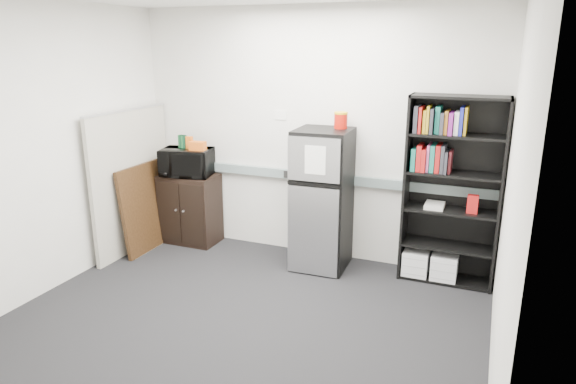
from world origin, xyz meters
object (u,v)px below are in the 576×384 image
(cubicle_partition, at_px, (132,181))
(refrigerator, at_px, (322,200))
(cabinet, at_px, (190,209))
(bookshelf, at_px, (450,187))
(microwave, at_px, (187,162))

(cubicle_partition, xyz_separation_m, refrigerator, (2.16, 0.34, -0.07))
(refrigerator, bearing_deg, cabinet, 175.27)
(bookshelf, distance_m, cabinet, 2.98)
(cabinet, xyz_separation_m, microwave, (0.00, -0.02, 0.57))
(cubicle_partition, distance_m, refrigerator, 2.18)
(cabinet, height_order, microwave, microwave)
(cubicle_partition, xyz_separation_m, cabinet, (0.48, 0.42, -0.40))
(cabinet, bearing_deg, cubicle_partition, -138.61)
(microwave, bearing_deg, bookshelf, -11.47)
(bookshelf, relative_size, cubicle_partition, 1.14)
(bookshelf, bearing_deg, refrigerator, -173.36)
(refrigerator, bearing_deg, microwave, 175.82)
(refrigerator, bearing_deg, cubicle_partition, -173.01)
(cabinet, relative_size, microwave, 1.45)
(cubicle_partition, xyz_separation_m, microwave, (0.48, 0.40, 0.17))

